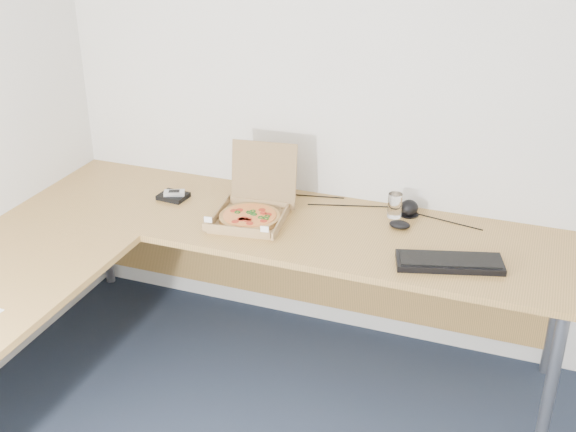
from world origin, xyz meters
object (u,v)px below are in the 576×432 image
at_px(pizza_box, 251,212).
at_px(drinking_glass, 395,205).
at_px(wallet, 173,196).
at_px(keyboard, 449,262).
at_px(desk, 178,258).

bearing_deg(pizza_box, drinking_glass, 16.11).
xyz_separation_m(drinking_glass, wallet, (-1.04, -0.17, -0.05)).
bearing_deg(wallet, drinking_glass, 14.07).
height_order(keyboard, wallet, keyboard).
height_order(desk, drinking_glass, drinking_glass).
bearing_deg(pizza_box, desk, -120.91).
xyz_separation_m(pizza_box, drinking_glass, (0.60, 0.26, 0.02)).
relative_size(drinking_glass, wallet, 0.86).
distance_m(desk, keyboard, 1.11).
relative_size(desk, wallet, 19.06).
xyz_separation_m(desk, wallet, (-0.28, 0.47, 0.04)).
bearing_deg(keyboard, pizza_box, 157.27).
height_order(desk, keyboard, keyboard).
relative_size(keyboard, wallet, 3.23).
bearing_deg(pizza_box, wallet, 161.65).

